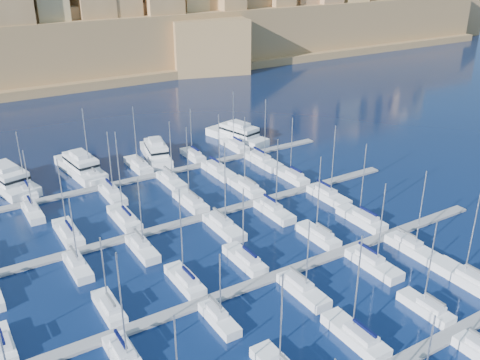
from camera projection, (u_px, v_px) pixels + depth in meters
ground at (232, 242)px, 87.21m from camera, size 600.00×600.00×0.00m
pontoon_mid_near at (275, 276)px, 77.78m from camera, size 84.00×2.00×0.40m
pontoon_mid_far at (203, 217)px, 94.91m from camera, size 84.00×2.00×0.40m
pontoon_far at (154, 176)px, 112.04m from camera, size 84.00×2.00×0.40m
sailboat_3 at (356, 335)px, 65.11m from camera, size 2.88×9.61×14.67m
sailboat_4 at (426, 308)px, 70.15m from camera, size 2.39×7.96×13.47m
sailboat_5 at (468, 279)px, 76.14m from camera, size 3.19×10.64×14.29m
sailboat_12 at (3, 345)px, 63.67m from camera, size 2.28×7.61×12.36m
sailboat_13 at (109, 308)px, 70.16m from camera, size 2.38×7.93×11.37m
sailboat_14 at (185, 280)px, 75.88m from camera, size 2.60×8.66×15.13m
sailboat_15 at (245, 260)px, 80.96m from camera, size 2.71×9.04×12.66m
sailboat_16 at (318, 235)px, 87.73m from camera, size 2.65×8.85×14.69m
sailboat_17 at (362, 219)px, 93.09m from camera, size 2.99×9.96×14.64m
sailboat_19 at (126, 359)px, 61.38m from camera, size 2.71×9.04×15.58m
sailboat_20 at (219, 319)px, 68.14m from camera, size 2.26×7.53×10.81m
sailboat_21 at (303, 290)px, 73.80m from camera, size 2.72×9.06×11.99m
sailboat_22 at (373, 264)px, 79.87m from camera, size 2.90×9.66×14.38m
sailboat_23 at (412, 248)px, 84.11m from camera, size 2.81×9.35×14.34m
sailboat_25 at (68, 233)px, 88.43m from camera, size 2.92×9.74×14.03m
sailboat_26 at (125, 218)px, 93.24m from camera, size 2.99×9.96×16.70m
sailboat_27 at (191, 201)px, 99.39m from camera, size 2.92×9.75×15.35m
sailboat_28 at (246, 187)px, 105.26m from camera, size 2.90×9.66×15.24m
sailboat_29 at (292, 176)px, 110.23m from camera, size 2.64×8.82×13.43m
sailboat_31 at (78, 266)px, 79.27m from camera, size 2.48×8.26×12.36m
sailboat_32 at (142, 248)px, 84.04m from camera, size 2.59×8.63×13.15m
sailboat_33 at (224, 226)px, 90.46m from camera, size 3.02×10.06×16.30m
sailboat_34 at (274, 211)px, 95.83m from camera, size 2.84×9.46×14.81m
sailboat_35 at (328, 196)px, 101.70m from camera, size 2.97×9.89×15.15m
sailboat_37 at (26, 190)px, 104.17m from camera, size 2.66×8.88×12.79m
sailboat_38 at (91, 175)px, 110.97m from camera, size 3.08×10.28×15.14m
sailboat_39 at (138, 165)px, 115.87m from camera, size 2.97×9.88×14.05m
sailboat_40 at (193, 155)px, 121.54m from camera, size 2.52×8.40×11.75m
sailboat_41 at (235, 145)px, 127.42m from camera, size 2.81×9.36×14.01m
sailboat_43 at (33, 212)px, 95.56m from camera, size 2.50×8.33×12.94m
sailboat_44 at (112, 194)px, 102.35m from camera, size 2.74×9.12×13.73m
sailboat_45 at (171, 181)px, 108.26m from camera, size 2.77×9.24×13.68m
sailboat_46 at (218, 171)px, 113.13m from camera, size 3.01×10.05×13.51m
sailboat_47 at (263, 161)px, 118.22m from camera, size 3.25×10.83×15.13m
motor_yacht_a at (6, 178)px, 106.84m from camera, size 10.30×20.45×5.25m
motor_yacht_b at (81, 166)px, 112.94m from camera, size 6.88×17.39×5.25m
motor_yacht_c at (156, 152)px, 120.46m from camera, size 7.66×15.84×5.25m
motor_yacht_d at (238, 134)px, 131.99m from camera, size 9.20×18.02×5.25m
fortified_city at (20, 32)px, 202.08m from camera, size 460.00×108.95×59.52m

